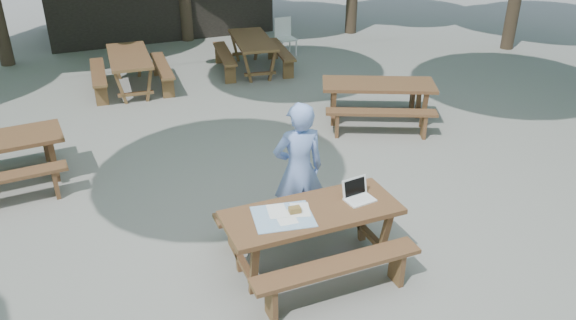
% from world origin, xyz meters
% --- Properties ---
extents(ground, '(80.00, 80.00, 0.00)m').
position_xyz_m(ground, '(0.00, 0.00, 0.00)').
color(ground, slate).
rests_on(ground, ground).
extents(main_picnic_table, '(2.00, 1.58, 0.75)m').
position_xyz_m(main_picnic_table, '(-0.02, -1.27, 0.39)').
color(main_picnic_table, '#4D2A1B').
rests_on(main_picnic_table, ground).
extents(picnic_table_ne, '(2.39, 2.24, 0.75)m').
position_xyz_m(picnic_table_ne, '(2.87, 2.12, 0.39)').
color(picnic_table_ne, '#4D2A1B').
rests_on(picnic_table_ne, ground).
extents(picnic_table_far_w, '(1.69, 2.05, 0.75)m').
position_xyz_m(picnic_table_far_w, '(-1.01, 5.61, 0.39)').
color(picnic_table_far_w, '#4D2A1B').
rests_on(picnic_table_far_w, ground).
extents(picnic_table_far_e, '(1.83, 2.11, 0.75)m').
position_xyz_m(picnic_table_far_e, '(1.77, 5.82, 0.39)').
color(picnic_table_far_e, '#4D2A1B').
rests_on(picnic_table_far_e, ground).
extents(woman, '(0.68, 0.48, 1.76)m').
position_xyz_m(woman, '(0.13, -0.56, 0.88)').
color(woman, '#7D9BE4').
rests_on(woman, ground).
extents(plastic_chair, '(0.46, 0.46, 0.90)m').
position_xyz_m(plastic_chair, '(2.96, 6.71, 0.26)').
color(plastic_chair, white).
rests_on(plastic_chair, ground).
extents(laptop, '(0.36, 0.30, 0.24)m').
position_xyz_m(laptop, '(0.57, -1.25, 0.81)').
color(laptop, white).
rests_on(laptop, main_picnic_table).
extents(tabletop_clutter, '(0.74, 0.65, 0.08)m').
position_xyz_m(tabletop_clutter, '(-0.34, -1.27, 0.76)').
color(tabletop_clutter, '#377DBE').
rests_on(tabletop_clutter, main_picnic_table).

